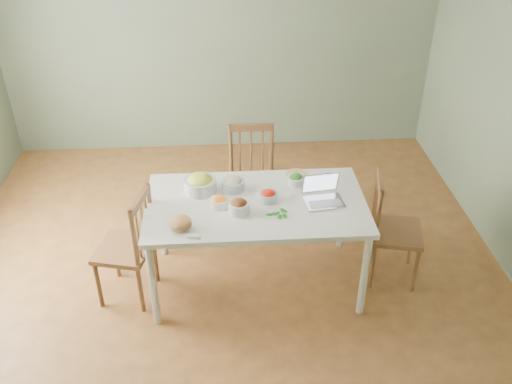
{
  "coord_description": "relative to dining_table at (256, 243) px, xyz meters",
  "views": [
    {
      "loc": [
        -0.01,
        -3.86,
        3.36
      ],
      "look_at": [
        0.25,
        -0.1,
        0.94
      ],
      "focal_mm": 39.49,
      "sensor_mm": 36.0,
      "label": 1
    }
  ],
  "objects": [
    {
      "name": "wall_back",
      "position": [
        -0.25,
        2.6,
        0.93
      ],
      "size": [
        5.0,
        0.0,
        2.7
      ],
      "primitive_type": "cube",
      "color": "slate",
      "rests_on": "ground"
    },
    {
      "name": "chair_far",
      "position": [
        0.02,
        0.81,
        0.1
      ],
      "size": [
        0.46,
        0.44,
        1.04
      ],
      "primitive_type": null,
      "rotation": [
        0.0,
        0.0,
        -0.01
      ],
      "color": "#402416",
      "rests_on": "floor"
    },
    {
      "name": "bowl_carrot",
      "position": [
        -0.3,
        -0.03,
        0.46
      ],
      "size": [
        0.2,
        0.2,
        0.08
      ],
      "primitive_type": null,
      "rotation": [
        0.0,
        0.0,
        0.42
      ],
      "color": "#E75113",
      "rests_on": "dining_table"
    },
    {
      "name": "laptop",
      "position": [
        0.55,
        -0.04,
        0.52
      ],
      "size": [
        0.33,
        0.3,
        0.21
      ],
      "primitive_type": null,
      "rotation": [
        0.0,
        0.0,
        0.12
      ],
      "color": "silver",
      "rests_on": "dining_table"
    },
    {
      "name": "flatbread",
      "position": [
        0.38,
        0.4,
        0.43
      ],
      "size": [
        0.24,
        0.24,
        0.02
      ],
      "primitive_type": "cylinder",
      "rotation": [
        0.0,
        0.0,
        -0.28
      ],
      "color": "tan",
      "rests_on": "dining_table"
    },
    {
      "name": "dining_table",
      "position": [
        0.0,
        0.0,
        0.0
      ],
      "size": [
        1.78,
        1.0,
        0.84
      ],
      "primitive_type": null,
      "color": "white",
      "rests_on": "floor"
    },
    {
      "name": "chair_right",
      "position": [
        1.2,
        0.0,
        0.08
      ],
      "size": [
        0.51,
        0.52,
        1.0
      ],
      "primitive_type": null,
      "rotation": [
        0.0,
        0.0,
        1.35
      ],
      "color": "#402416",
      "rests_on": "floor"
    },
    {
      "name": "bowl_broccoli",
      "position": [
        0.35,
        0.26,
        0.46
      ],
      "size": [
        0.19,
        0.19,
        0.09
      ],
      "primitive_type": null,
      "rotation": [
        0.0,
        0.0,
        -0.34
      ],
      "color": "#1D5711",
      "rests_on": "dining_table"
    },
    {
      "name": "chair_left",
      "position": [
        -1.09,
        -0.08,
        0.09
      ],
      "size": [
        0.52,
        0.53,
        1.01
      ],
      "primitive_type": null,
      "rotation": [
        0.0,
        0.0,
        -1.81
      ],
      "color": "#402416",
      "rests_on": "floor"
    },
    {
      "name": "bowl_squash",
      "position": [
        -0.45,
        0.2,
        0.49
      ],
      "size": [
        0.34,
        0.34,
        0.15
      ],
      "primitive_type": null,
      "rotation": [
        0.0,
        0.0,
        -0.38
      ],
      "color": "#EDD24D",
      "rests_on": "dining_table"
    },
    {
      "name": "butter_stick",
      "position": [
        -0.49,
        -0.44,
        0.43
      ],
      "size": [
        0.1,
        0.04,
        0.03
      ],
      "primitive_type": "cube",
      "rotation": [
        0.0,
        0.0,
        -0.14
      ],
      "color": "white",
      "rests_on": "dining_table"
    },
    {
      "name": "floor",
      "position": [
        -0.25,
        0.1,
        -0.42
      ],
      "size": [
        5.0,
        5.0,
        0.0
      ],
      "primitive_type": "cube",
      "color": "brown",
      "rests_on": "ground"
    },
    {
      "name": "basil_bunch",
      "position": [
        0.15,
        -0.18,
        0.43
      ],
      "size": [
        0.19,
        0.19,
        0.02
      ],
      "primitive_type": null,
      "color": "#0C480C",
      "rests_on": "dining_table"
    },
    {
      "name": "bread_boule",
      "position": [
        -0.59,
        -0.32,
        0.47
      ],
      "size": [
        0.17,
        0.17,
        0.11
      ],
      "primitive_type": "ellipsoid",
      "rotation": [
        0.0,
        0.0,
        -0.04
      ],
      "color": "#B97B4D",
      "rests_on": "dining_table"
    },
    {
      "name": "bowl_onion",
      "position": [
        -0.18,
        0.22,
        0.47
      ],
      "size": [
        0.21,
        0.21,
        0.1
      ],
      "primitive_type": null,
      "rotation": [
        0.0,
        0.0,
        -0.1
      ],
      "color": "beige",
      "rests_on": "dining_table"
    },
    {
      "name": "bowl_mushroom",
      "position": [
        -0.14,
        -0.13,
        0.47
      ],
      "size": [
        0.2,
        0.2,
        0.11
      ],
      "primitive_type": null,
      "rotation": [
        0.0,
        0.0,
        0.21
      ],
      "color": "#40140C",
      "rests_on": "dining_table"
    },
    {
      "name": "bowl_redpep",
      "position": [
        0.1,
        0.02,
        0.46
      ],
      "size": [
        0.2,
        0.2,
        0.09
      ],
      "primitive_type": null,
      "rotation": [
        0.0,
        0.0,
        -0.43
      ],
      "color": "red",
      "rests_on": "dining_table"
    }
  ]
}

